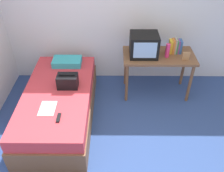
# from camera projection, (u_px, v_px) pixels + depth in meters

# --- Properties ---
(ground_plane) EXTENTS (8.00, 8.00, 0.00)m
(ground_plane) POSITION_uv_depth(u_px,v_px,m) (119.00, 159.00, 3.25)
(ground_plane) COLOR #2D4784
(wall_back) EXTENTS (5.20, 0.10, 2.60)m
(wall_back) POSITION_uv_depth(u_px,v_px,m) (119.00, 10.00, 4.05)
(wall_back) COLOR silver
(wall_back) RESTS_ON ground
(bed) EXTENTS (1.00, 2.00, 0.54)m
(bed) POSITION_uv_depth(u_px,v_px,m) (59.00, 104.00, 3.73)
(bed) COLOR brown
(bed) RESTS_ON ground
(desk) EXTENTS (1.16, 0.60, 0.76)m
(desk) POSITION_uv_depth(u_px,v_px,m) (158.00, 60.00, 4.00)
(desk) COLOR brown
(desk) RESTS_ON ground
(tv) EXTENTS (0.44, 0.39, 0.36)m
(tv) POSITION_uv_depth(u_px,v_px,m) (144.00, 45.00, 3.83)
(tv) COLOR black
(tv) RESTS_ON desk
(water_bottle) EXTENTS (0.07, 0.07, 0.23)m
(water_bottle) POSITION_uv_depth(u_px,v_px,m) (168.00, 51.00, 3.82)
(water_bottle) COLOR #E53372
(water_bottle) RESTS_ON desk
(book_row) EXTENTS (0.20, 0.15, 0.25)m
(book_row) POSITION_uv_depth(u_px,v_px,m) (175.00, 46.00, 3.94)
(book_row) COLOR gold
(book_row) RESTS_ON desk
(picture_frame) EXTENTS (0.11, 0.02, 0.13)m
(picture_frame) POSITION_uv_depth(u_px,v_px,m) (186.00, 56.00, 3.78)
(picture_frame) COLOR #9E754C
(picture_frame) RESTS_ON desk
(pillow) EXTENTS (0.47, 0.29, 0.10)m
(pillow) POSITION_uv_depth(u_px,v_px,m) (67.00, 62.00, 4.10)
(pillow) COLOR #33A8B7
(pillow) RESTS_ON bed
(handbag) EXTENTS (0.30, 0.20, 0.22)m
(handbag) POSITION_uv_depth(u_px,v_px,m) (68.00, 81.00, 3.58)
(handbag) COLOR black
(handbag) RESTS_ON bed
(magazine) EXTENTS (0.21, 0.29, 0.01)m
(magazine) POSITION_uv_depth(u_px,v_px,m) (48.00, 108.00, 3.25)
(magazine) COLOR white
(magazine) RESTS_ON bed
(remote_dark) EXTENTS (0.04, 0.16, 0.02)m
(remote_dark) POSITION_uv_depth(u_px,v_px,m) (59.00, 118.00, 3.10)
(remote_dark) COLOR black
(remote_dark) RESTS_ON bed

